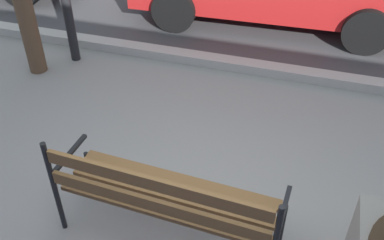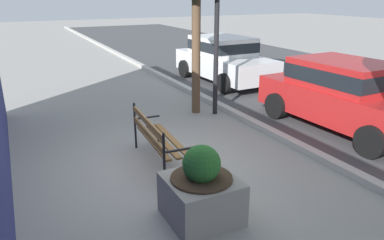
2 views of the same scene
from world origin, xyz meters
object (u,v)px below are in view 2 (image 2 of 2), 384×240
object	(u,v)px
concrete_planter	(201,191)
parked_car_red	(345,93)
park_bench	(156,137)
parked_car_white	(224,58)
lamp_post	(217,12)

from	to	relation	value
concrete_planter	parked_car_red	world-z (taller)	parked_car_red
parked_car_red	park_bench	bearing A→B (deg)	-91.35
park_bench	parked_car_white	distance (m)	6.89
concrete_planter	parked_car_red	size ratio (longest dim) A/B	0.26
parked_car_white	parked_car_red	bearing A→B (deg)	0.00
concrete_planter	parked_car_white	distance (m)	8.45
parked_car_red	lamp_post	bearing A→B (deg)	-137.25
concrete_planter	lamp_post	size ratio (longest dim) A/B	0.28
park_bench	parked_car_white	size ratio (longest dim) A/B	0.44
lamp_post	parked_car_white	bearing A→B (deg)	145.72
parked_car_white	park_bench	bearing A→B (deg)	-41.08
park_bench	parked_car_red	bearing A→B (deg)	88.65
concrete_planter	parked_car_white	world-z (taller)	parked_car_white
parked_car_white	lamp_post	distance (m)	4.07
concrete_planter	lamp_post	bearing A→B (deg)	147.83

